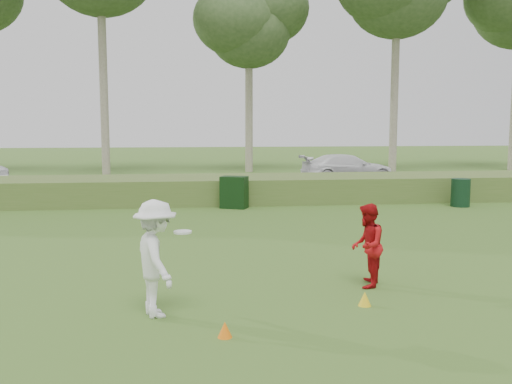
{
  "coord_description": "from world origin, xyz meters",
  "views": [
    {
      "loc": [
        -1.5,
        -8.75,
        2.86
      ],
      "look_at": [
        0.0,
        4.0,
        1.3
      ],
      "focal_mm": 40.0,
      "sensor_mm": 36.0,
      "label": 1
    }
  ],
  "objects": [
    {
      "name": "ground",
      "position": [
        0.0,
        0.0,
        0.0
      ],
      "size": [
        120.0,
        120.0,
        0.0
      ],
      "primitive_type": "plane",
      "color": "#375F1F",
      "rests_on": "ground"
    },
    {
      "name": "reed_strip",
      "position": [
        0.0,
        12.0,
        0.45
      ],
      "size": [
        80.0,
        3.0,
        0.9
      ],
      "primitive_type": "cube",
      "color": "#486628",
      "rests_on": "ground"
    },
    {
      "name": "park_road",
      "position": [
        0.0,
        17.0,
        0.03
      ],
      "size": [
        80.0,
        6.0,
        0.06
      ],
      "primitive_type": "cube",
      "color": "#2D2D2D",
      "rests_on": "ground"
    },
    {
      "name": "tree_4",
      "position": [
        2.0,
        24.5,
        8.59
      ],
      "size": [
        6.24,
        6.24,
        11.5
      ],
      "color": "gray",
      "rests_on": "ground"
    },
    {
      "name": "player_white",
      "position": [
        -2.01,
        -0.4,
        0.87
      ],
      "size": [
        1.02,
        1.27,
        1.74
      ],
      "rotation": [
        0.0,
        0.0,
        1.9
      ],
      "color": "white",
      "rests_on": "ground"
    },
    {
      "name": "player_red",
      "position": [
        1.57,
        0.7,
        0.73
      ],
      "size": [
        0.79,
        0.87,
        1.47
      ],
      "primitive_type": "imported",
      "rotation": [
        0.0,
        0.0,
        -1.96
      ],
      "color": "#AF0F12",
      "rests_on": "ground"
    },
    {
      "name": "cone_orange",
      "position": [
        -1.06,
        -1.41,
        0.11
      ],
      "size": [
        0.2,
        0.2,
        0.22
      ],
      "primitive_type": "cone",
      "color": "orange",
      "rests_on": "ground"
    },
    {
      "name": "cone_yellow",
      "position": [
        1.21,
        -0.33,
        0.11
      ],
      "size": [
        0.21,
        0.21,
        0.23
      ],
      "primitive_type": "cone",
      "color": "yellow",
      "rests_on": "ground"
    },
    {
      "name": "utility_cabinet",
      "position": [
        -0.01,
        10.24,
        0.54
      ],
      "size": [
        1.0,
        0.83,
        1.08
      ],
      "primitive_type": "cube",
      "rotation": [
        0.0,
        0.0,
        -0.4
      ],
      "color": "black",
      "rests_on": "ground"
    },
    {
      "name": "trash_bin",
      "position": [
        7.76,
        9.72,
        0.48
      ],
      "size": [
        0.69,
        0.69,
        0.96
      ],
      "primitive_type": "cylinder",
      "rotation": [
        0.0,
        0.0,
        -0.08
      ],
      "color": "black",
      "rests_on": "ground"
    },
    {
      "name": "car_right",
      "position": [
        6.08,
        17.88,
        0.71
      ],
      "size": [
        4.62,
        2.14,
        1.31
      ],
      "primitive_type": "imported",
      "rotation": [
        0.0,
        0.0,
        1.64
      ],
      "color": "white",
      "rests_on": "park_road"
    }
  ]
}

